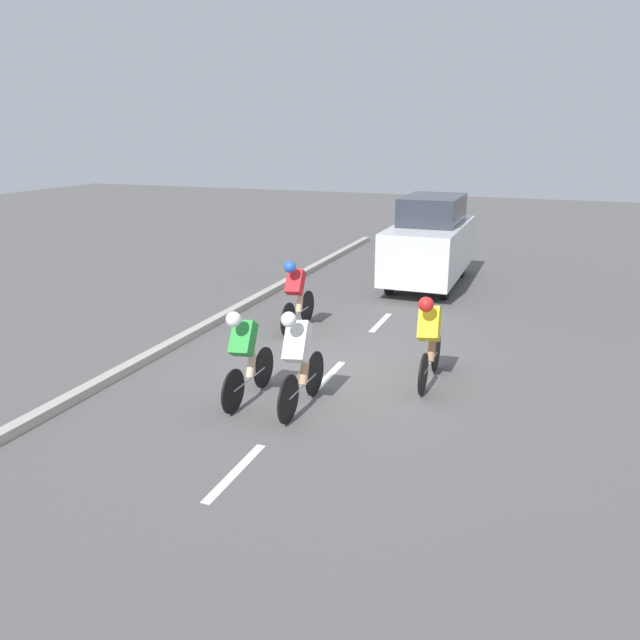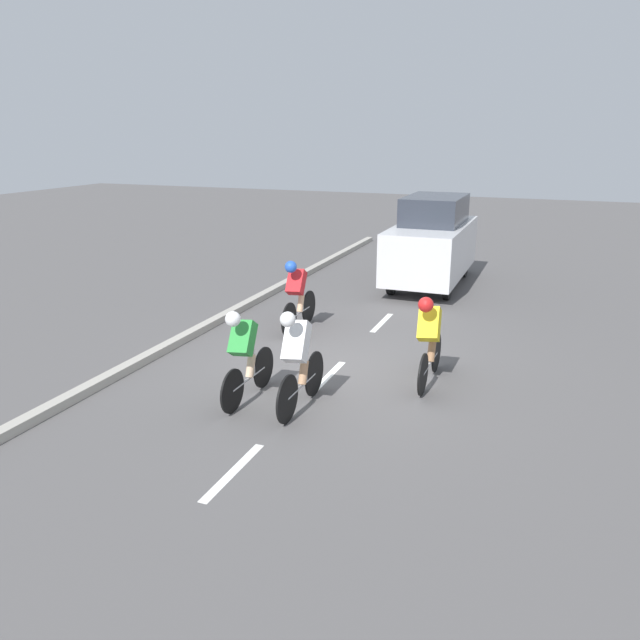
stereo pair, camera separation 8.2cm
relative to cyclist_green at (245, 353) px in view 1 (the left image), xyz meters
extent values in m
plane|color=#565454|center=(-0.81, -1.70, -0.76)|extent=(60.00, 60.00, 0.00)
cube|color=white|center=(-0.81, 1.86, -0.76)|extent=(0.12, 1.40, 0.01)
cube|color=white|center=(-0.81, -1.34, -0.76)|extent=(0.12, 1.40, 0.01)
cube|color=white|center=(-0.81, -4.54, -0.76)|extent=(0.12, 1.40, 0.01)
cube|color=#A8A399|center=(2.39, -1.34, -0.69)|extent=(0.20, 25.71, 0.14)
cylinder|color=black|center=(-0.02, -0.58, -0.44)|extent=(0.03, 0.65, 0.65)
cylinder|color=black|center=(-0.02, 0.42, -0.44)|extent=(0.03, 0.65, 0.65)
cylinder|color=#B7B7BC|center=(-0.02, -0.08, -0.44)|extent=(0.04, 1.00, 0.04)
cylinder|color=#B7B7BC|center=(-0.02, -0.26, -0.23)|extent=(0.04, 0.04, 0.42)
cylinder|color=green|center=(-0.02, -0.13, -0.34)|extent=(0.07, 0.07, 0.16)
cylinder|color=beige|center=(-0.02, -0.16, -0.26)|extent=(0.12, 0.23, 0.36)
cube|color=green|center=(0.01, 0.02, 0.23)|extent=(0.36, 0.45, 0.55)
sphere|color=white|center=(0.03, 0.24, 0.57)|extent=(0.22, 0.22, 0.22)
cylinder|color=black|center=(0.63, -4.02, -0.42)|extent=(0.03, 0.68, 0.68)
cylinder|color=black|center=(0.63, -3.01, -0.42)|extent=(0.03, 0.68, 0.68)
cylinder|color=#B7B7BC|center=(0.63, -3.52, -0.42)|extent=(0.04, 1.01, 0.04)
cylinder|color=#B7B7BC|center=(0.63, -3.69, -0.21)|extent=(0.04, 0.04, 0.42)
cylinder|color=#1999D8|center=(0.63, -3.57, -0.32)|extent=(0.07, 0.07, 0.16)
cylinder|color=#DBAD84|center=(0.63, -3.59, -0.24)|extent=(0.12, 0.23, 0.36)
cube|color=red|center=(0.65, -3.42, 0.24)|extent=(0.35, 0.44, 0.53)
sphere|color=blue|center=(0.66, -3.20, 0.58)|extent=(0.24, 0.24, 0.24)
cylinder|color=black|center=(-0.87, -0.57, -0.42)|extent=(0.03, 0.69, 0.69)
cylinder|color=black|center=(-0.87, 0.43, -0.42)|extent=(0.03, 0.69, 0.69)
cylinder|color=#B7B7BC|center=(-0.87, -0.07, -0.42)|extent=(0.04, 1.00, 0.04)
cylinder|color=#B7B7BC|center=(-0.87, -0.25, -0.21)|extent=(0.04, 0.04, 0.42)
cylinder|color=yellow|center=(-0.87, -0.12, -0.32)|extent=(0.07, 0.07, 0.16)
cylinder|color=tan|center=(-0.87, -0.15, -0.24)|extent=(0.12, 0.23, 0.36)
cube|color=white|center=(-0.85, 0.03, 0.28)|extent=(0.38, 0.49, 0.61)
sphere|color=white|center=(-0.82, 0.25, 0.66)|extent=(0.22, 0.22, 0.22)
cylinder|color=black|center=(-2.40, -2.22, -0.44)|extent=(0.03, 0.65, 0.65)
cylinder|color=black|center=(-2.40, -1.18, -0.44)|extent=(0.03, 0.65, 0.65)
cylinder|color=#B7B7BC|center=(-2.40, -1.70, -0.44)|extent=(0.04, 1.04, 0.04)
cylinder|color=#B7B7BC|center=(-2.40, -1.88, -0.23)|extent=(0.04, 0.04, 0.42)
cylinder|color=#1999D8|center=(-2.40, -1.75, -0.34)|extent=(0.07, 0.07, 0.16)
cylinder|color=#9E704C|center=(-2.40, -1.77, -0.26)|extent=(0.12, 0.23, 0.36)
cube|color=yellow|center=(-2.37, -1.60, 0.24)|extent=(0.37, 0.46, 0.57)
sphere|color=red|center=(-2.35, -1.38, 0.60)|extent=(0.23, 0.23, 0.23)
cylinder|color=black|center=(-1.74, -6.92, -0.44)|extent=(0.14, 0.64, 0.64)
cylinder|color=black|center=(-0.38, -6.92, -0.44)|extent=(0.14, 0.64, 0.64)
cylinder|color=black|center=(-1.74, -9.48, -0.44)|extent=(0.14, 0.64, 0.64)
cylinder|color=black|center=(-0.38, -9.48, -0.44)|extent=(0.14, 0.64, 0.64)
cube|color=silver|center=(-1.06, -8.20, 0.19)|extent=(1.70, 4.13, 1.26)
cube|color=#2D333D|center=(-1.06, -8.40, 1.17)|extent=(1.39, 2.27, 0.69)
camera|label=1|loc=(-4.05, 7.59, 3.09)|focal=35.00mm
camera|label=2|loc=(-4.13, 7.56, 3.09)|focal=35.00mm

